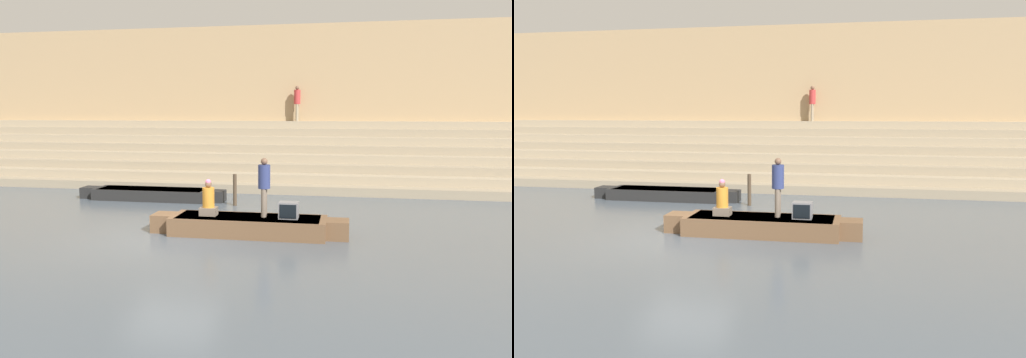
% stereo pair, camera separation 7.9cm
% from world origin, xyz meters
% --- Properties ---
extents(ground_plane, '(120.00, 120.00, 0.00)m').
position_xyz_m(ground_plane, '(0.00, 0.00, 0.00)').
color(ground_plane, '#4C5660').
extents(ghat_steps, '(36.00, 6.22, 2.92)m').
position_xyz_m(ghat_steps, '(0.00, 11.59, 1.03)').
color(ghat_steps, gray).
rests_on(ghat_steps, ground).
extents(back_wall, '(34.20, 1.28, 7.89)m').
position_xyz_m(back_wall, '(0.00, 14.39, 3.92)').
color(back_wall, tan).
rests_on(back_wall, ground).
extents(rowboat_main, '(5.53, 1.42, 0.51)m').
position_xyz_m(rowboat_main, '(1.99, 0.76, 0.27)').
color(rowboat_main, brown).
rests_on(rowboat_main, ground).
extents(person_standing, '(0.34, 0.34, 1.64)m').
position_xyz_m(person_standing, '(2.42, 0.88, 1.45)').
color(person_standing, '#756656').
rests_on(person_standing, rowboat_main).
extents(person_rowing, '(0.47, 0.37, 1.03)m').
position_xyz_m(person_rowing, '(0.85, 0.75, 0.92)').
color(person_rowing, '#756656').
rests_on(person_rowing, rowboat_main).
extents(tv_set, '(0.53, 0.40, 0.46)m').
position_xyz_m(tv_set, '(3.12, 0.74, 0.74)').
color(tv_set, slate).
rests_on(tv_set, rowboat_main).
extents(moored_boat_shore, '(5.81, 1.25, 0.43)m').
position_xyz_m(moored_boat_shore, '(-2.79, 5.59, 0.23)').
color(moored_boat_shore, black).
rests_on(moored_boat_shore, ground).
extents(mooring_post, '(0.14, 0.14, 1.16)m').
position_xyz_m(mooring_post, '(0.66, 4.96, 0.58)').
color(mooring_post, '#473828').
rests_on(mooring_post, ground).
extents(person_on_steps, '(0.33, 0.33, 1.81)m').
position_xyz_m(person_on_steps, '(2.07, 13.41, 3.97)').
color(person_on_steps, gray).
rests_on(person_on_steps, ghat_steps).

